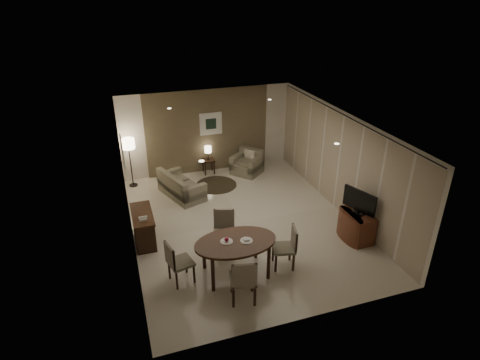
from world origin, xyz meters
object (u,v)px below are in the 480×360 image
object	(u,v)px
chair_left	(181,262)
tv_cabinet	(356,226)
side_table	(209,166)
chair_right	(284,248)
armchair	(247,162)
dining_table	(236,257)
chair_near	(243,278)
chair_far	(224,234)
floor_lamp	(131,163)
sofa	(182,184)
console_desk	(144,227)

from	to	relation	value
chair_left	tv_cabinet	bearing A→B (deg)	-100.47
tv_cabinet	side_table	size ratio (longest dim) A/B	1.88
chair_right	armchair	world-z (taller)	chair_right
dining_table	chair_left	distance (m)	1.15
chair_near	chair_left	size ratio (longest dim) A/B	1.07
tv_cabinet	chair_near	bearing A→B (deg)	-160.71
tv_cabinet	chair_far	world-z (taller)	chair_far
armchair	floor_lamp	size ratio (longest dim) A/B	0.56
armchair	side_table	size ratio (longest dim) A/B	1.79
chair_left	floor_lamp	world-z (taller)	floor_lamp
floor_lamp	sofa	bearing A→B (deg)	-40.01
tv_cabinet	sofa	distance (m)	5.01
chair_far	floor_lamp	size ratio (longest dim) A/B	0.67
armchair	side_table	xyz separation A→B (m)	(-1.18, 0.41, -0.14)
chair_near	dining_table	bearing A→B (deg)	-84.90
chair_near	armchair	world-z (taller)	chair_near
chair_near	sofa	size ratio (longest dim) A/B	0.67
chair_left	side_table	bearing A→B (deg)	-33.83
dining_table	armchair	bearing A→B (deg)	68.20
dining_table	floor_lamp	xyz separation A→B (m)	(-1.73, 4.94, 0.36)
console_desk	sofa	size ratio (longest dim) A/B	0.78
console_desk	dining_table	distance (m)	2.53
console_desk	dining_table	size ratio (longest dim) A/B	0.69
dining_table	chair_right	world-z (taller)	chair_right
sofa	side_table	xyz separation A→B (m)	(1.12, 1.27, -0.12)
dining_table	sofa	bearing A→B (deg)	96.32
tv_cabinet	floor_lamp	distance (m)	6.73
chair_left	side_table	xyz separation A→B (m)	(1.84, 4.98, -0.24)
tv_cabinet	chair_right	size ratio (longest dim) A/B	0.94
dining_table	floor_lamp	bearing A→B (deg)	109.36
chair_right	dining_table	bearing A→B (deg)	-81.10
side_table	sofa	bearing A→B (deg)	-131.58
chair_near	chair_right	xyz separation A→B (m)	(1.16, 0.71, -0.03)
dining_table	chair_near	size ratio (longest dim) A/B	1.69
sofa	dining_table	bearing A→B (deg)	166.07
armchair	floor_lamp	world-z (taller)	floor_lamp
side_table	chair_left	bearing A→B (deg)	-110.26
sofa	armchair	bearing A→B (deg)	-89.80
chair_near	chair_left	bearing A→B (deg)	-28.73
dining_table	armchair	world-z (taller)	dining_table
chair_right	chair_left	bearing A→B (deg)	-81.79
dining_table	chair_far	bearing A→B (deg)	92.58
sofa	floor_lamp	size ratio (longest dim) A/B	1.00
tv_cabinet	side_table	bearing A→B (deg)	117.52
chair_near	chair_far	distance (m)	1.58
chair_near	armchair	distance (m)	5.84
tv_cabinet	chair_left	distance (m)	4.32
console_desk	chair_near	world-z (taller)	chair_near
chair_near	chair_far	bearing A→B (deg)	-79.91
sofa	floor_lamp	distance (m)	1.76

